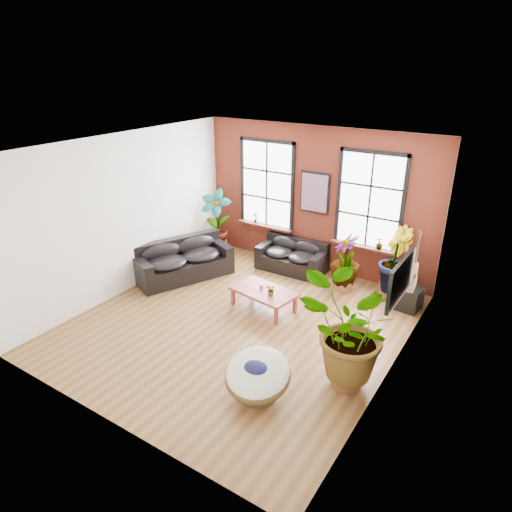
{
  "coord_description": "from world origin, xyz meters",
  "views": [
    {
      "loc": [
        4.53,
        -6.44,
        4.89
      ],
      "look_at": [
        0.0,
        0.6,
        1.25
      ],
      "focal_mm": 32.0,
      "sensor_mm": 36.0,
      "label": 1
    }
  ],
  "objects_px": {
    "coffee_table": "(264,292)",
    "sofa_back": "(293,256)",
    "sofa_left": "(182,261)",
    "papasan_chair": "(258,375)"
  },
  "relations": [
    {
      "from": "coffee_table",
      "to": "sofa_back",
      "type": "bearing_deg",
      "value": 110.68
    },
    {
      "from": "sofa_back",
      "to": "sofa_left",
      "type": "bearing_deg",
      "value": -139.9
    },
    {
      "from": "sofa_left",
      "to": "papasan_chair",
      "type": "bearing_deg",
      "value": -100.43
    },
    {
      "from": "sofa_back",
      "to": "coffee_table",
      "type": "height_order",
      "value": "sofa_back"
    },
    {
      "from": "coffee_table",
      "to": "papasan_chair",
      "type": "bearing_deg",
      "value": -51.04
    },
    {
      "from": "sofa_back",
      "to": "papasan_chair",
      "type": "relative_size",
      "value": 1.43
    },
    {
      "from": "sofa_back",
      "to": "sofa_left",
      "type": "xyz_separation_m",
      "value": [
        -2.05,
        -1.78,
        0.06
      ]
    },
    {
      "from": "sofa_back",
      "to": "papasan_chair",
      "type": "xyz_separation_m",
      "value": [
        1.8,
        -4.43,
        0.05
      ]
    },
    {
      "from": "sofa_left",
      "to": "papasan_chair",
      "type": "relative_size",
      "value": 2.09
    },
    {
      "from": "sofa_back",
      "to": "papasan_chair",
      "type": "height_order",
      "value": "same"
    }
  ]
}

